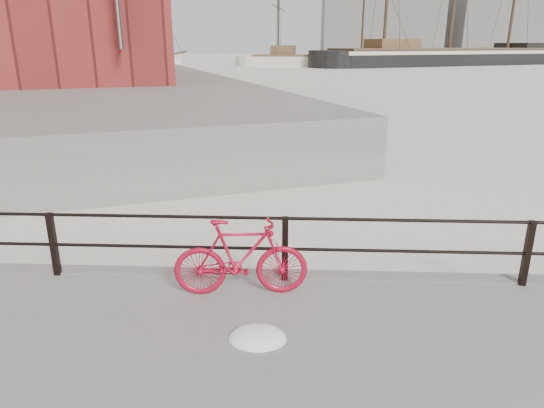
% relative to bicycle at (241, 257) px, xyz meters
% --- Properties ---
extents(ground, '(400.00, 400.00, 0.00)m').
position_rel_bicycle_xyz_m(ground, '(4.10, 0.62, -0.91)').
color(ground, white).
rests_on(ground, ground).
extents(far_quay, '(78.44, 148.07, 1.80)m').
position_rel_bicycle_xyz_m(far_quay, '(-35.90, 72.62, -0.01)').
color(far_quay, gray).
rests_on(far_quay, ground).
extents(guardrail, '(28.00, 0.10, 1.00)m').
position_rel_bicycle_xyz_m(guardrail, '(4.10, 0.47, -0.06)').
color(guardrail, black).
rests_on(guardrail, promenade).
extents(bicycle, '(1.88, 0.45, 1.12)m').
position_rel_bicycle_xyz_m(bicycle, '(0.00, 0.00, 0.00)').
color(bicycle, '#B30B27').
rests_on(bicycle, promenade).
extents(barque_black, '(65.60, 45.67, 35.38)m').
position_rel_bicycle_xyz_m(barque_black, '(28.56, 87.87, -0.91)').
color(barque_black, black).
rests_on(barque_black, ground).
extents(schooner_mid, '(32.47, 16.46, 22.26)m').
position_rel_bicycle_xyz_m(schooner_mid, '(4.68, 81.17, -0.91)').
color(schooner_mid, beige).
rests_on(schooner_mid, ground).
extents(schooner_left, '(24.75, 14.81, 17.70)m').
position_rel_bicycle_xyz_m(schooner_left, '(-28.05, 69.69, -0.91)').
color(schooner_left, silver).
rests_on(schooner_left, ground).
extents(workboat_near, '(11.65, 6.93, 7.00)m').
position_rel_bicycle_xyz_m(workboat_near, '(-18.05, 33.90, -0.91)').
color(workboat_near, black).
rests_on(workboat_near, ground).
extents(workboat_far, '(11.15, 8.10, 7.00)m').
position_rel_bicycle_xyz_m(workboat_far, '(-24.26, 47.35, -0.91)').
color(workboat_far, black).
rests_on(workboat_far, ground).
extents(apartment_brick, '(27.87, 22.90, 21.20)m').
position_rel_bicycle_xyz_m(apartment_brick, '(-50.86, 104.32, 11.49)').
color(apartment_brick, brown).
rests_on(apartment_brick, far_quay).
extents(industrial_west, '(32.00, 18.00, 18.00)m').
position_rel_bicycle_xyz_m(industrial_west, '(24.10, 140.62, 8.09)').
color(industrial_west, gray).
rests_on(industrial_west, ground).
extents(industrial_mid, '(26.00, 20.00, 24.00)m').
position_rel_bicycle_xyz_m(industrial_mid, '(59.10, 145.62, 11.09)').
color(industrial_mid, gray).
rests_on(industrial_mid, ground).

